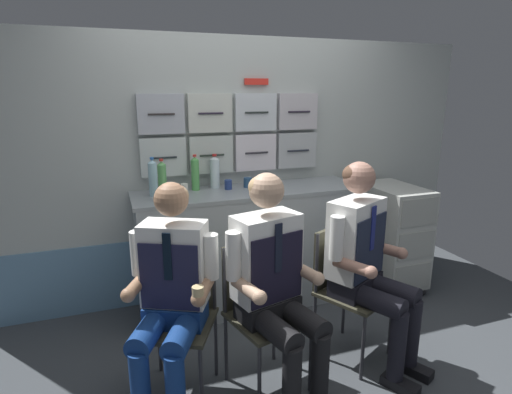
# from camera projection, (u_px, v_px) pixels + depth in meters

# --- Properties ---
(ground) EXTENTS (4.80, 4.80, 0.04)m
(ground) POSITION_uv_depth(u_px,v_px,m) (311.00, 386.00, 2.53)
(ground) COLOR #3A3F43
(galley_bulkhead) EXTENTS (4.20, 0.14, 2.15)m
(galley_bulkhead) POSITION_uv_depth(u_px,v_px,m) (240.00, 171.00, 3.51)
(galley_bulkhead) COLOR #ACB4AF
(galley_bulkhead) RESTS_ON ground
(galley_counter) EXTENTS (1.82, 0.53, 0.97)m
(galley_counter) POSITION_uv_depth(u_px,v_px,m) (250.00, 247.00, 3.39)
(galley_counter) COLOR #929AA0
(galley_counter) RESTS_ON ground
(service_trolley) EXTENTS (0.40, 0.65, 0.92)m
(service_trolley) POSITION_uv_depth(u_px,v_px,m) (391.00, 234.00, 3.69)
(service_trolley) COLOR black
(service_trolley) RESTS_ON ground
(folding_chair_left) EXTENTS (0.54, 0.54, 0.86)m
(folding_chair_left) POSITION_uv_depth(u_px,v_px,m) (181.00, 302.00, 2.41)
(folding_chair_left) COLOR #2D2D33
(folding_chair_left) RESTS_ON ground
(crew_member_left) EXTENTS (0.57, 0.67, 1.27)m
(crew_member_left) POSITION_uv_depth(u_px,v_px,m) (171.00, 289.00, 2.21)
(crew_member_left) COLOR black
(crew_member_left) RESTS_ON ground
(folding_chair_center) EXTENTS (0.48, 0.48, 0.86)m
(folding_chair_center) POSITION_uv_depth(u_px,v_px,m) (259.00, 298.00, 2.46)
(folding_chair_center) COLOR #2D2D33
(folding_chair_center) RESTS_ON ground
(crew_member_center) EXTENTS (0.53, 0.68, 1.30)m
(crew_member_center) POSITION_uv_depth(u_px,v_px,m) (275.00, 278.00, 2.28)
(crew_member_center) COLOR black
(crew_member_center) RESTS_ON ground
(folding_chair_near_trolley) EXTENTS (0.54, 0.54, 0.86)m
(folding_chair_near_trolley) POSITION_uv_depth(u_px,v_px,m) (343.00, 277.00, 2.73)
(folding_chair_near_trolley) COLOR #2D2D33
(folding_chair_near_trolley) RESTS_ON ground
(crew_member_near_trolley) EXTENTS (0.60, 0.71, 1.31)m
(crew_member_near_trolley) POSITION_uv_depth(u_px,v_px,m) (366.00, 255.00, 2.58)
(crew_member_near_trolley) COLOR black
(crew_member_near_trolley) RESTS_ON ground
(water_bottle_blue_cap) EXTENTS (0.06, 0.06, 0.30)m
(water_bottle_blue_cap) POSITION_uv_depth(u_px,v_px,m) (162.00, 181.00, 2.92)
(water_bottle_blue_cap) COLOR #529D53
(water_bottle_blue_cap) RESTS_ON galley_counter
(sparkling_bottle_green) EXTENTS (0.07, 0.07, 0.27)m
(sparkling_bottle_green) POSITION_uv_depth(u_px,v_px,m) (215.00, 172.00, 3.30)
(sparkling_bottle_green) COLOR silver
(sparkling_bottle_green) RESTS_ON galley_counter
(water_bottle_short) EXTENTS (0.06, 0.06, 0.29)m
(water_bottle_short) POSITION_uv_depth(u_px,v_px,m) (153.00, 178.00, 3.04)
(water_bottle_short) COLOR #AAD8E7
(water_bottle_short) RESTS_ON galley_counter
(water_bottle_clear) EXTENTS (0.06, 0.06, 0.28)m
(water_bottle_clear) POSITION_uv_depth(u_px,v_px,m) (195.00, 173.00, 3.22)
(water_bottle_clear) COLOR #50A550
(water_bottle_clear) RESTS_ON galley_counter
(coffee_cup_spare) EXTENTS (0.06, 0.06, 0.08)m
(coffee_cup_spare) POSITION_uv_depth(u_px,v_px,m) (248.00, 182.00, 3.33)
(coffee_cup_spare) COLOR navy
(coffee_cup_spare) RESTS_ON galley_counter
(paper_cup_blue) EXTENTS (0.06, 0.06, 0.08)m
(paper_cup_blue) POSITION_uv_depth(u_px,v_px,m) (228.00, 184.00, 3.27)
(paper_cup_blue) COLOR navy
(paper_cup_blue) RESTS_ON galley_counter
(espresso_cup_small) EXTENTS (0.06, 0.06, 0.07)m
(espresso_cup_small) POSITION_uv_depth(u_px,v_px,m) (184.00, 188.00, 3.18)
(espresso_cup_small) COLOR silver
(espresso_cup_small) RESTS_ON galley_counter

